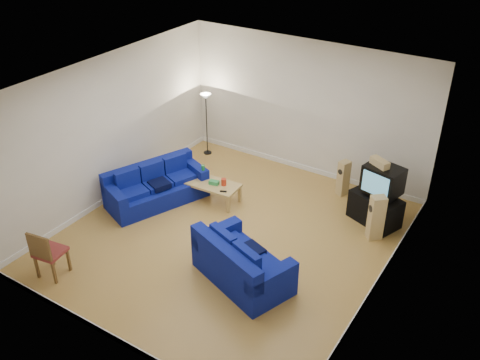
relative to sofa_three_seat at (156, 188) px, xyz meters
The scene contains 16 objects.
room 2.44m from the sofa_three_seat, ahead, with size 6.01×6.51×3.21m.
sofa_three_seat is the anchor object (origin of this frame).
sofa_loveseat 3.24m from the sofa_three_seat, 22.72° to the right, with size 2.01×1.54×0.89m.
coffee_table 1.24m from the sofa_three_seat, 32.45° to the left, with size 1.23×0.66×0.44m.
bottle 1.10m from the sofa_three_seat, 43.79° to the left, with size 0.08×0.08×0.33m, color #197233.
tissue_box 1.30m from the sofa_three_seat, 30.71° to the left, with size 0.21×0.12×0.09m, color green.
red_canister 1.51m from the sofa_three_seat, 29.58° to the left, with size 0.11×0.11×0.16m, color red.
remote 1.54m from the sofa_three_seat, 19.33° to the left, with size 0.14×0.05×0.02m, color black.
tv_stand 4.70m from the sofa_three_seat, 22.35° to the left, with size 1.02×0.57×0.63m, color black.
av_receiver 4.73m from the sofa_three_seat, 22.65° to the left, with size 0.39×0.32×0.09m, color black.
television 4.81m from the sofa_three_seat, 22.68° to the left, with size 0.83×0.69×0.56m.
centre_speaker 4.78m from the sofa_three_seat, 23.13° to the left, with size 0.42×0.17×0.15m, color tan.
speaker_left 4.16m from the sofa_three_seat, 36.21° to the left, with size 0.26×0.29×0.82m.
speaker_right 4.71m from the sofa_three_seat, 15.44° to the left, with size 0.36×0.35×0.95m.
floor_lamp 2.69m from the sofa_three_seat, 98.33° to the left, with size 0.28×0.28×1.62m.
dining_chair 2.98m from the sofa_three_seat, 88.82° to the right, with size 0.54×0.54×0.99m.
Camera 1 is at (4.81, -7.19, 6.37)m, focal length 40.00 mm.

